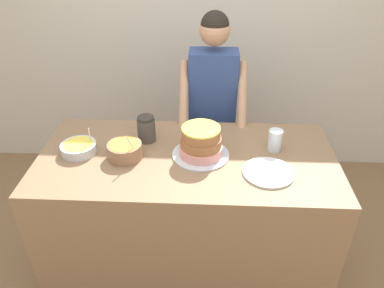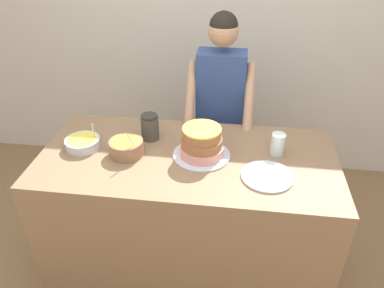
{
  "view_description": "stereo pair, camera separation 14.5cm",
  "coord_description": "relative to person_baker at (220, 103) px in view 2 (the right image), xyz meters",
  "views": [
    {
      "loc": [
        0.11,
        -1.36,
        2.17
      ],
      "look_at": [
        0.03,
        0.37,
        1.07
      ],
      "focal_mm": 35.0,
      "sensor_mm": 36.0,
      "label": 1
    },
    {
      "loc": [
        0.26,
        -1.35,
        2.17
      ],
      "look_at": [
        0.03,
        0.37,
        1.07
      ],
      "focal_mm": 35.0,
      "sensor_mm": 36.0,
      "label": 2
    }
  ],
  "objects": [
    {
      "name": "ceramic_plate",
      "position": [
        0.3,
        -0.75,
        -0.05
      ],
      "size": [
        0.28,
        0.28,
        0.01
      ],
      "color": "silver",
      "rests_on": "counter"
    },
    {
      "name": "stoneware_jar",
      "position": [
        -0.4,
        -0.44,
        0.02
      ],
      "size": [
        0.11,
        0.11,
        0.16
      ],
      "color": "#4C4742",
      "rests_on": "counter"
    },
    {
      "name": "counter",
      "position": [
        -0.14,
        -0.6,
        -0.53
      ],
      "size": [
        1.71,
        0.81,
        0.96
      ],
      "color": "#8C6B4C",
      "rests_on": "ground_plane"
    },
    {
      "name": "person_baker",
      "position": [
        0.0,
        0.0,
        0.0
      ],
      "size": [
        0.45,
        0.44,
        1.63
      ],
      "color": "#2D2D38",
      "rests_on": "ground_plane"
    },
    {
      "name": "drinking_glass",
      "position": [
        0.36,
        -0.51,
        0.01
      ],
      "size": [
        0.08,
        0.08,
        0.13
      ],
      "color": "silver",
      "rests_on": "counter"
    },
    {
      "name": "wall_back",
      "position": [
        -0.14,
        0.8,
        0.29
      ],
      "size": [
        10.0,
        0.05,
        2.6
      ],
      "color": "silver",
      "rests_on": "ground_plane"
    },
    {
      "name": "frosting_bowl_yellow",
      "position": [
        -0.77,
        -0.6,
        -0.02
      ],
      "size": [
        0.2,
        0.2,
        0.17
      ],
      "color": "silver",
      "rests_on": "counter"
    },
    {
      "name": "frosting_bowl_orange",
      "position": [
        -0.49,
        -0.63,
        -0.01
      ],
      "size": [
        0.19,
        0.19,
        0.18
      ],
      "color": "#936B4C",
      "rests_on": "counter"
    },
    {
      "name": "cake",
      "position": [
        -0.07,
        -0.59,
        0.03
      ],
      "size": [
        0.33,
        0.33,
        0.18
      ],
      "color": "silver",
      "rests_on": "counter"
    }
  ]
}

